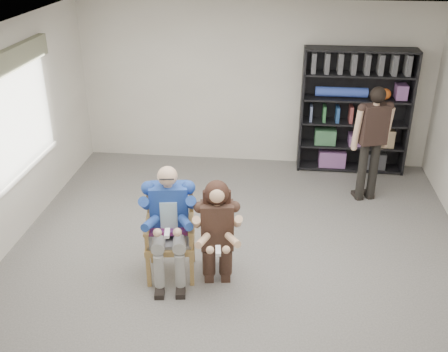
# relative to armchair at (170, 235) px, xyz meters

# --- Properties ---
(room_shell) EXTENTS (6.00, 7.00, 2.80)m
(room_shell) POSITION_rel_armchair_xyz_m (0.77, 0.04, 0.85)
(room_shell) COLOR beige
(room_shell) RESTS_ON ground
(floor) EXTENTS (6.00, 7.00, 0.01)m
(floor) POSITION_rel_armchair_xyz_m (0.77, 0.04, -0.55)
(floor) COLOR #5E5B58
(floor) RESTS_ON ground
(window_left) EXTENTS (0.16, 2.00, 1.75)m
(window_left) POSITION_rel_armchair_xyz_m (-2.18, 1.04, 1.08)
(window_left) COLOR silver
(window_left) RESTS_ON room_shell
(armchair) EXTENTS (0.72, 0.71, 1.10)m
(armchair) POSITION_rel_armchair_xyz_m (0.00, 0.00, 0.00)
(armchair) COLOR olive
(armchair) RESTS_ON floor
(seated_man) EXTENTS (0.74, 0.94, 1.43)m
(seated_man) POSITION_rel_armchair_xyz_m (-0.00, 0.00, 0.17)
(seated_man) COLOR navy
(seated_man) RESTS_ON floor
(kneeling_woman) EXTENTS (0.68, 0.95, 1.31)m
(kneeling_woman) POSITION_rel_armchair_xyz_m (0.58, -0.12, 0.10)
(kneeling_woman) COLOR #362518
(kneeling_woman) RESTS_ON floor
(bookshelf) EXTENTS (1.80, 0.38, 2.10)m
(bookshelf) POSITION_rel_armchair_xyz_m (2.47, 3.32, 0.50)
(bookshelf) COLOR black
(bookshelf) RESTS_ON floor
(standing_man) EXTENTS (0.62, 0.47, 1.79)m
(standing_man) POSITION_rel_armchair_xyz_m (2.61, 2.24, 0.34)
(standing_man) COLOR black
(standing_man) RESTS_ON floor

